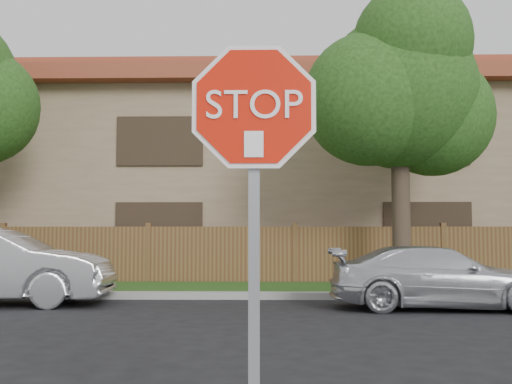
{
  "coord_description": "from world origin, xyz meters",
  "views": [
    {
      "loc": [
        -0.73,
        -4.89,
        1.43
      ],
      "look_at": [
        -0.81,
        -0.9,
        1.7
      ],
      "focal_mm": 42.0,
      "sensor_mm": 36.0,
      "label": 1
    }
  ],
  "objects": [
    {
      "name": "apartment_building",
      "position": [
        0.0,
        17.0,
        3.53
      ],
      "size": [
        35.2,
        9.2,
        7.2
      ],
      "color": "#897155",
      "rests_on": "ground"
    },
    {
      "name": "grass_strip",
      "position": [
        0.0,
        9.8,
        0.06
      ],
      "size": [
        70.0,
        3.0,
        0.12
      ],
      "primitive_type": "cube",
      "color": "#1E4714",
      "rests_on": "ground"
    },
    {
      "name": "fence",
      "position": [
        0.0,
        11.4,
        0.8
      ],
      "size": [
        70.0,
        0.12,
        1.6
      ],
      "primitive_type": "cube",
      "color": "brown",
      "rests_on": "ground"
    },
    {
      "name": "far_curb",
      "position": [
        0.0,
        8.15,
        0.07
      ],
      "size": [
        70.0,
        0.3,
        0.15
      ],
      "primitive_type": "cube",
      "color": "gray",
      "rests_on": "ground"
    },
    {
      "name": "tree_mid",
      "position": [
        2.52,
        9.57,
        4.87
      ],
      "size": [
        4.8,
        3.9,
        7.35
      ],
      "color": "#382B21",
      "rests_on": "ground"
    },
    {
      "name": "stop_sign",
      "position": [
        -0.81,
        -1.48,
        1.83
      ],
      "size": [
        1.01,
        0.13,
        2.55
      ],
      "color": "gray",
      "rests_on": "sidewalk_near"
    },
    {
      "name": "sedan_right",
      "position": [
        2.47,
        6.51,
        0.59
      ],
      "size": [
        4.15,
        1.84,
        1.18
      ],
      "primitive_type": "imported",
      "rotation": [
        0.0,
        0.0,
        1.53
      ],
      "color": "silver",
      "rests_on": "ground"
    }
  ]
}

